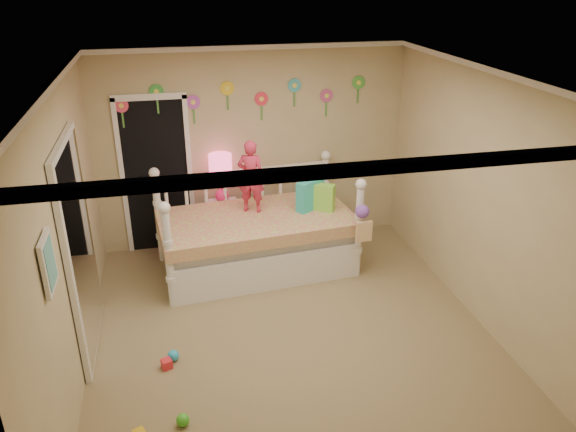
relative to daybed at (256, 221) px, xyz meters
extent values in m
cube|color=#7F684C|center=(0.11, -1.44, -0.64)|extent=(4.00, 4.50, 0.01)
cube|color=white|center=(0.11, -1.44, 1.96)|extent=(4.00, 4.50, 0.01)
cube|color=tan|center=(0.11, 0.81, 0.66)|extent=(4.00, 0.01, 2.60)
cube|color=tan|center=(-1.89, -1.44, 0.66)|extent=(0.01, 4.50, 2.60)
cube|color=tan|center=(2.11, -1.44, 0.66)|extent=(0.01, 4.50, 2.60)
cube|color=#27C5A5|center=(0.69, 0.05, 0.26)|extent=(0.39, 0.31, 0.37)
cube|color=#89DB42|center=(0.80, 0.01, 0.24)|extent=(0.37, 0.30, 0.33)
imported|color=#D73052|center=(-0.02, 0.15, 0.52)|extent=(0.39, 0.33, 0.90)
cube|color=white|center=(-0.34, 0.63, -0.31)|extent=(0.39, 0.30, 0.66)
sphere|color=#F02071|center=(-0.34, 0.63, 0.11)|extent=(0.18, 0.18, 0.18)
cylinder|color=#F02071|center=(-0.34, 0.63, 0.29)|extent=(0.03, 0.03, 0.37)
cylinder|color=#EB4676|center=(-0.34, 0.63, 0.53)|extent=(0.29, 0.29, 0.27)
cube|color=black|center=(-1.14, 0.80, 0.40)|extent=(0.90, 0.04, 2.07)
cube|color=white|center=(-1.85, -1.14, 0.41)|extent=(0.07, 1.30, 2.10)
cube|color=white|center=(-1.86, -2.34, 0.91)|extent=(0.05, 0.34, 0.42)
camera|label=1|loc=(-0.95, -6.05, 2.83)|focal=34.61mm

